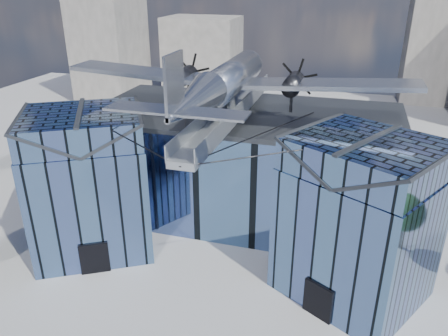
# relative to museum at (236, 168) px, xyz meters

# --- Properties ---
(ground_plane) EXTENTS (120.00, 120.00, 0.00)m
(ground_plane) POSITION_rel_museum_xyz_m (-0.00, -5.82, -5.54)
(ground_plane) COLOR gray
(museum) EXTENTS (32.88, 24.50, 17.60)m
(museum) POSITION_rel_museum_xyz_m (0.00, 0.00, 0.00)
(museum) COLOR #486494
(museum) RESTS_ON ground
(bg_towers) EXTENTS (77.00, 24.50, 26.00)m
(bg_towers) POSITION_rel_museum_xyz_m (1.45, 44.67, 4.47)
(bg_towers) COLOR gray
(bg_towers) RESTS_ON ground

